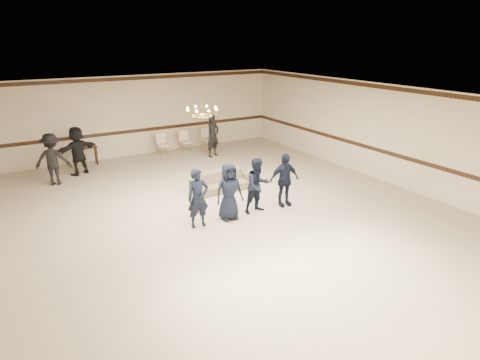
% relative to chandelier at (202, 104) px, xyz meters
% --- Properties ---
extents(room, '(12.01, 14.01, 3.21)m').
position_rel_chandelier_xyz_m(room, '(0.00, -1.00, -1.28)').
color(room, '#C2B595').
rests_on(room, ground).
extents(chair_rail, '(12.00, 0.02, 0.14)m').
position_rel_chandelier_xyz_m(chair_rail, '(0.00, 5.99, -1.88)').
color(chair_rail, '#392011').
rests_on(chair_rail, wall_back).
extents(crown_molding, '(12.00, 0.02, 0.14)m').
position_rel_chandelier_xyz_m(crown_molding, '(0.00, 5.99, 0.21)').
color(crown_molding, '#392011').
rests_on(crown_molding, wall_back).
extents(chandelier, '(0.94, 0.94, 0.89)m').
position_rel_chandelier_xyz_m(chandelier, '(0.00, 0.00, 0.00)').
color(chandelier, '#B28F39').
rests_on(chandelier, ceiling).
extents(boy_a, '(0.59, 0.42, 1.55)m').
position_rel_chandelier_xyz_m(boy_a, '(-0.87, -1.43, -2.10)').
color(boy_a, black).
rests_on(boy_a, floor).
extents(boy_b, '(0.80, 0.57, 1.55)m').
position_rel_chandelier_xyz_m(boy_b, '(0.03, -1.43, -2.10)').
color(boy_b, black).
rests_on(boy_b, floor).
extents(boy_c, '(0.77, 0.61, 1.55)m').
position_rel_chandelier_xyz_m(boy_c, '(0.93, -1.43, -2.10)').
color(boy_c, black).
rests_on(boy_c, floor).
extents(boy_d, '(0.95, 0.49, 1.55)m').
position_rel_chandelier_xyz_m(boy_d, '(1.83, -1.43, -2.10)').
color(boy_d, black).
rests_on(boy_d, floor).
extents(settee, '(2.04, 0.83, 0.59)m').
position_rel_chandelier_xyz_m(settee, '(0.94, 0.58, -2.58)').
color(settee, '#837857').
rests_on(settee, floor).
extents(adult_left, '(1.26, 1.00, 1.71)m').
position_rel_chandelier_xyz_m(adult_left, '(-3.57, 3.86, -2.02)').
color(adult_left, black).
rests_on(adult_left, floor).
extents(adult_mid, '(1.66, 1.08, 1.71)m').
position_rel_chandelier_xyz_m(adult_mid, '(-2.67, 4.56, -2.02)').
color(adult_mid, black).
rests_on(adult_mid, floor).
extents(adult_right, '(0.73, 0.60, 1.71)m').
position_rel_chandelier_xyz_m(adult_right, '(2.43, 4.16, -2.02)').
color(adult_right, black).
rests_on(adult_right, floor).
extents(banquet_chair_left, '(0.48, 0.48, 0.92)m').
position_rel_chandelier_xyz_m(banquet_chair_left, '(0.71, 5.28, -2.41)').
color(banquet_chair_left, '#F0E1CA').
rests_on(banquet_chair_left, floor).
extents(banquet_chair_mid, '(0.47, 0.47, 0.92)m').
position_rel_chandelier_xyz_m(banquet_chair_mid, '(1.71, 5.28, -2.41)').
color(banquet_chair_mid, '#F0E1CA').
rests_on(banquet_chair_mid, floor).
extents(banquet_chair_right, '(0.49, 0.49, 0.92)m').
position_rel_chandelier_xyz_m(banquet_chair_right, '(2.71, 5.28, -2.41)').
color(banquet_chair_right, '#F0E1CA').
rests_on(banquet_chair_right, floor).
extents(console_table, '(0.88, 0.38, 0.73)m').
position_rel_chandelier_xyz_m(console_table, '(-2.29, 5.48, -2.51)').
color(console_table, '#321D10').
rests_on(console_table, floor).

